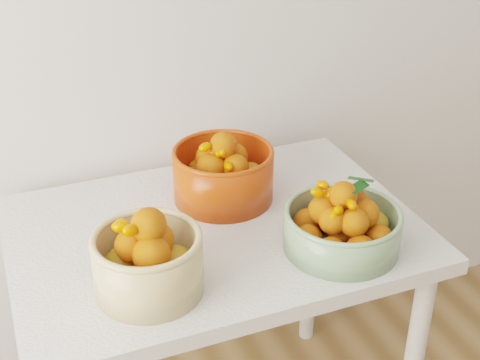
# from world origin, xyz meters

# --- Properties ---
(table) EXTENTS (1.00, 0.70, 0.75)m
(table) POSITION_xyz_m (-0.16, 1.60, 0.65)
(table) COLOR silver
(table) RESTS_ON ground
(bowl_cream) EXTENTS (0.31, 0.31, 0.20)m
(bowl_cream) POSITION_xyz_m (-0.37, 1.42, 0.83)
(bowl_cream) COLOR tan
(bowl_cream) RESTS_ON table
(bowl_green) EXTENTS (0.31, 0.31, 0.18)m
(bowl_green) POSITION_xyz_m (0.09, 1.41, 0.81)
(bowl_green) COLOR gray
(bowl_green) RESTS_ON table
(bowl_orange) EXTENTS (0.32, 0.32, 0.19)m
(bowl_orange) POSITION_xyz_m (-0.09, 1.72, 0.83)
(bowl_orange) COLOR red
(bowl_orange) RESTS_ON table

